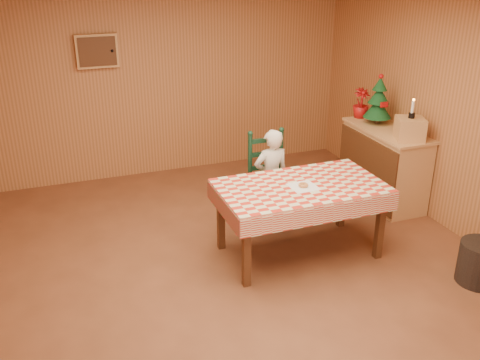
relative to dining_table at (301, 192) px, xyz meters
name	(u,v)px	position (x,y,z in m)	size (l,w,h in m)	color
ground	(247,278)	(-0.67, -0.27, -0.69)	(6.00, 6.00, 0.00)	brown
cabin_walls	(227,79)	(-0.67, 0.26, 1.14)	(5.10, 6.05, 2.65)	#AD6D3E
dining_table	(301,192)	(0.00, 0.00, 0.00)	(1.66, 0.96, 0.77)	#502B15
ladder_chair	(269,180)	(0.00, 0.79, -0.18)	(0.44, 0.40, 1.08)	black
seated_child	(271,177)	(0.00, 0.73, -0.13)	(0.41, 0.27, 1.12)	silver
napkin	(303,187)	(0.00, -0.05, 0.08)	(0.26, 0.26, 0.00)	white
donut	(303,185)	(0.00, -0.05, 0.10)	(0.10, 0.10, 0.03)	#C68147
shelf_unit	(383,165)	(1.56, 0.82, -0.22)	(0.54, 1.24, 0.93)	tan
crate	(410,129)	(1.56, 0.42, 0.37)	(0.30, 0.30, 0.25)	tan
christmas_tree	(378,101)	(1.56, 1.07, 0.52)	(0.34, 0.34, 0.62)	#502B15
flower_arrangement	(361,103)	(1.51, 1.37, 0.43)	(0.21, 0.21, 0.38)	#9D0E0E
candle_set	(412,112)	(1.56, 0.42, 0.56)	(0.07, 0.07, 0.22)	black
storage_bin	(480,263)	(1.37, -1.08, -0.48)	(0.41, 0.41, 0.41)	black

